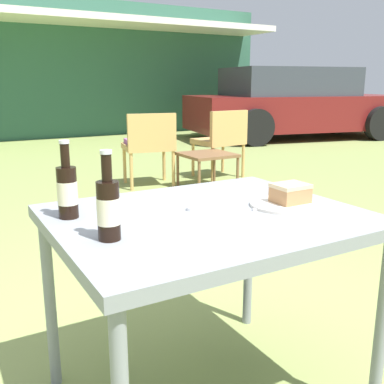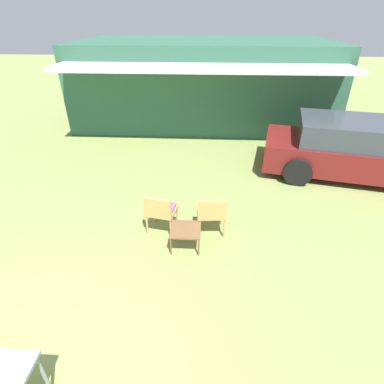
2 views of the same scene
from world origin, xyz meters
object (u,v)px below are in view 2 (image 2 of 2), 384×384
(wicker_chair_plain, at_px, (211,212))
(parked_car, at_px, (353,149))
(garden_side_table, at_px, (186,231))
(wicker_chair_cushioned, at_px, (161,210))

(wicker_chair_plain, bearing_deg, parked_car, -147.88)
(wicker_chair_plain, distance_m, garden_side_table, 0.60)
(wicker_chair_cushioned, relative_size, wicker_chair_plain, 1.00)
(parked_car, distance_m, garden_side_table, 4.93)
(garden_side_table, bearing_deg, parked_car, 37.49)
(parked_car, height_order, wicker_chair_plain, parked_car)
(parked_car, bearing_deg, garden_side_table, -130.47)
(parked_car, bearing_deg, wicker_chair_plain, -131.00)
(parked_car, height_order, garden_side_table, parked_car)
(wicker_chair_plain, bearing_deg, wicker_chair_cushioned, -6.03)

